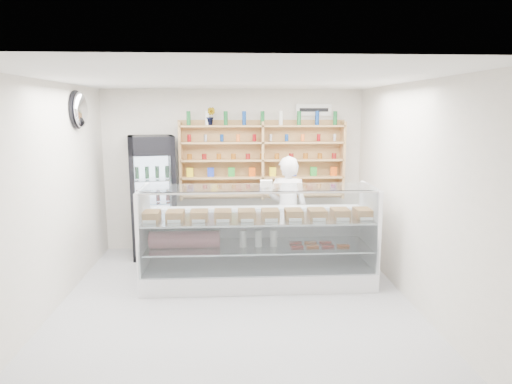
{
  "coord_description": "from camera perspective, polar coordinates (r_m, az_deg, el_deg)",
  "views": [
    {
      "loc": [
        -0.06,
        -5.48,
        2.45
      ],
      "look_at": [
        0.31,
        0.9,
        1.3
      ],
      "focal_mm": 32.0,
      "sensor_mm": 36.0,
      "label": 1
    }
  ],
  "objects": [
    {
      "name": "drinks_cooler",
      "position": [
        7.86,
        -12.77,
        -0.51
      ],
      "size": [
        0.86,
        0.84,
        2.03
      ],
      "rotation": [
        0.0,
        0.0,
        0.2
      ],
      "color": "black",
      "rests_on": "floor"
    },
    {
      "name": "wall_shelving",
      "position": [
        7.89,
        0.81,
        4.0
      ],
      "size": [
        2.84,
        0.28,
        1.33
      ],
      "color": "tan",
      "rests_on": "back_wall"
    },
    {
      "name": "room",
      "position": [
        5.58,
        -2.61,
        -0.62
      ],
      "size": [
        5.0,
        5.0,
        5.0
      ],
      "color": "#A2A3A7",
      "rests_on": "ground"
    },
    {
      "name": "security_mirror",
      "position": [
        7.01,
        -21.12,
        9.56
      ],
      "size": [
        0.15,
        0.5,
        0.5
      ],
      "primitive_type": "ellipsoid",
      "color": "silver",
      "rests_on": "left_wall"
    },
    {
      "name": "potted_plant",
      "position": [
        7.83,
        -5.71,
        9.41
      ],
      "size": [
        0.2,
        0.18,
        0.3
      ],
      "primitive_type": "imported",
      "rotation": [
        0.0,
        0.0,
        -0.33
      ],
      "color": "#1E6626",
      "rests_on": "wall_shelving"
    },
    {
      "name": "display_counter",
      "position": [
        6.56,
        0.26,
        -8.16
      ],
      "size": [
        3.23,
        0.97,
        1.41
      ],
      "color": "white",
      "rests_on": "floor"
    },
    {
      "name": "shop_worker",
      "position": [
        7.27,
        3.97,
        -2.33
      ],
      "size": [
        0.71,
        0.53,
        1.75
      ],
      "primitive_type": "imported",
      "rotation": [
        0.0,
        0.0,
        2.95
      ],
      "color": "white",
      "rests_on": "floor"
    },
    {
      "name": "wall_sign",
      "position": [
        8.08,
        7.23,
        10.15
      ],
      "size": [
        0.62,
        0.03,
        0.2
      ],
      "primitive_type": "cube",
      "color": "white",
      "rests_on": "back_wall"
    }
  ]
}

